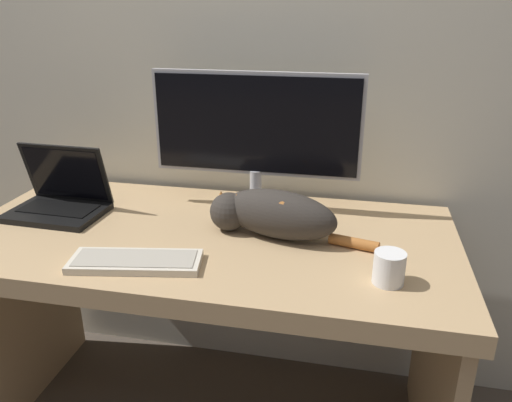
# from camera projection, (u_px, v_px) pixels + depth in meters

# --- Properties ---
(wall_back) EXTENTS (6.40, 0.06, 2.60)m
(wall_back) POSITION_uv_depth(u_px,v_px,m) (237.00, 44.00, 1.74)
(wall_back) COLOR beige
(wall_back) RESTS_ON ground_plane
(desk) EXTENTS (1.53, 0.75, 0.77)m
(desk) POSITION_uv_depth(u_px,v_px,m) (208.00, 278.00, 1.60)
(desk) COLOR tan
(desk) RESTS_ON ground_plane
(monitor) EXTENTS (0.69, 0.20, 0.46)m
(monitor) POSITION_uv_depth(u_px,v_px,m) (256.00, 135.00, 1.64)
(monitor) COLOR #B2B2B7
(monitor) RESTS_ON desk
(laptop) EXTENTS (0.31, 0.23, 0.23)m
(laptop) POSITION_uv_depth(u_px,v_px,m) (60.00, 200.00, 1.68)
(laptop) COLOR black
(laptop) RESTS_ON desk
(external_keyboard) EXTENTS (0.37, 0.19, 0.02)m
(external_keyboard) POSITION_uv_depth(u_px,v_px,m) (136.00, 261.00, 1.35)
(external_keyboard) COLOR beige
(external_keyboard) RESTS_ON desk
(cat) EXTENTS (0.52, 0.22, 0.15)m
(cat) POSITION_uv_depth(u_px,v_px,m) (271.00, 213.00, 1.50)
(cat) COLOR #332D28
(cat) RESTS_ON desk
(coffee_mug) EXTENTS (0.08, 0.08, 0.08)m
(coffee_mug) POSITION_uv_depth(u_px,v_px,m) (389.00, 268.00, 1.25)
(coffee_mug) COLOR white
(coffee_mug) RESTS_ON desk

